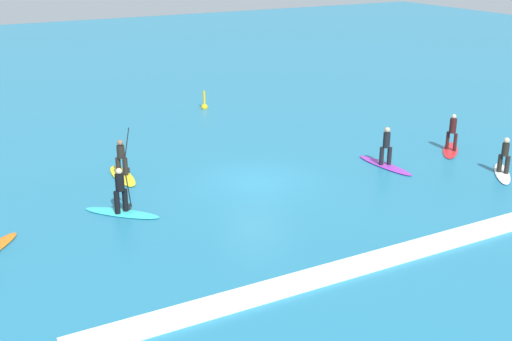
{
  "coord_description": "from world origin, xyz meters",
  "views": [
    {
      "loc": [
        -12.41,
        -22.6,
        9.79
      ],
      "look_at": [
        0.0,
        0.0,
        0.5
      ],
      "focal_mm": 45.67,
      "sensor_mm": 36.0,
      "label": 1
    }
  ],
  "objects_px": {
    "surfer_on_teal_board": "(121,202)",
    "surfer_on_red_board": "(451,141)",
    "surfer_on_yellow_board": "(122,169)",
    "surfer_on_white_board": "(503,165)",
    "surfer_on_purple_board": "(385,157)",
    "marker_buoy": "(204,105)"
  },
  "relations": [
    {
      "from": "surfer_on_teal_board",
      "to": "surfer_on_red_board",
      "type": "distance_m",
      "value": 16.31
    },
    {
      "from": "surfer_on_teal_board",
      "to": "surfer_on_yellow_board",
      "type": "height_order",
      "value": "surfer_on_teal_board"
    },
    {
      "from": "surfer_on_yellow_board",
      "to": "surfer_on_red_board",
      "type": "height_order",
      "value": "surfer_on_yellow_board"
    },
    {
      "from": "surfer_on_teal_board",
      "to": "marker_buoy",
      "type": "bearing_deg",
      "value": 99.93
    },
    {
      "from": "surfer_on_white_board",
      "to": "surfer_on_purple_board",
      "type": "height_order",
      "value": "surfer_on_purple_board"
    },
    {
      "from": "surfer_on_teal_board",
      "to": "marker_buoy",
      "type": "height_order",
      "value": "surfer_on_teal_board"
    },
    {
      "from": "surfer_on_purple_board",
      "to": "marker_buoy",
      "type": "height_order",
      "value": "surfer_on_purple_board"
    },
    {
      "from": "surfer_on_white_board",
      "to": "surfer_on_purple_board",
      "type": "xyz_separation_m",
      "value": [
        -3.8,
        3.32,
        0.03
      ]
    },
    {
      "from": "surfer_on_yellow_board",
      "to": "marker_buoy",
      "type": "xyz_separation_m",
      "value": [
        8.02,
        9.08,
        -0.18
      ]
    },
    {
      "from": "surfer_on_yellow_board",
      "to": "marker_buoy",
      "type": "relative_size",
      "value": 2.46
    },
    {
      "from": "surfer_on_white_board",
      "to": "surfer_on_red_board",
      "type": "xyz_separation_m",
      "value": [
        0.4,
        3.52,
        0.11
      ]
    },
    {
      "from": "surfer_on_white_board",
      "to": "marker_buoy",
      "type": "relative_size",
      "value": 2.1
    },
    {
      "from": "surfer_on_teal_board",
      "to": "surfer_on_red_board",
      "type": "bearing_deg",
      "value": 44.48
    },
    {
      "from": "surfer_on_white_board",
      "to": "surfer_on_yellow_board",
      "type": "height_order",
      "value": "surfer_on_yellow_board"
    },
    {
      "from": "surfer_on_teal_board",
      "to": "surfer_on_white_board",
      "type": "height_order",
      "value": "surfer_on_teal_board"
    },
    {
      "from": "surfer_on_red_board",
      "to": "surfer_on_purple_board",
      "type": "height_order",
      "value": "surfer_on_red_board"
    },
    {
      "from": "surfer_on_purple_board",
      "to": "marker_buoy",
      "type": "bearing_deg",
      "value": -172.72
    },
    {
      "from": "surfer_on_white_board",
      "to": "surfer_on_yellow_board",
      "type": "distance_m",
      "value": 16.54
    },
    {
      "from": "surfer_on_white_board",
      "to": "surfer_on_teal_board",
      "type": "bearing_deg",
      "value": 118.82
    },
    {
      "from": "surfer_on_teal_board",
      "to": "marker_buoy",
      "type": "relative_size",
      "value": 2.26
    },
    {
      "from": "surfer_on_purple_board",
      "to": "surfer_on_yellow_board",
      "type": "bearing_deg",
      "value": -116.5
    },
    {
      "from": "surfer_on_yellow_board",
      "to": "surfer_on_white_board",
      "type": "bearing_deg",
      "value": -115.75
    }
  ]
}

